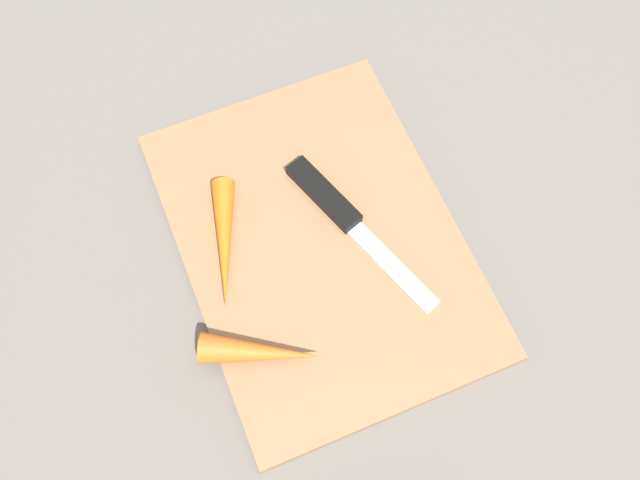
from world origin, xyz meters
name	(u,v)px	position (x,y,z in m)	size (l,w,h in m)	color
ground_plane	(320,245)	(0.00, 0.00, 0.00)	(1.40, 1.40, 0.00)	slate
cutting_board	(320,242)	(0.00, 0.00, 0.01)	(0.36, 0.26, 0.01)	#99704C
knife	(333,204)	(-0.03, 0.03, 0.02)	(0.20, 0.08, 0.01)	#B7B7BC
carrot_long	(224,243)	(-0.03, -0.09, 0.02)	(0.02, 0.02, 0.13)	orange
carrot_short	(261,352)	(0.09, -0.09, 0.03)	(0.03, 0.03, 0.11)	orange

